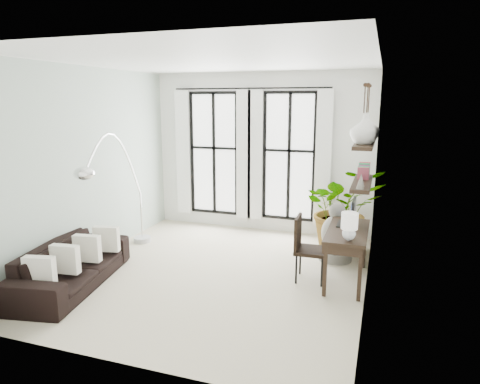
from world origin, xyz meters
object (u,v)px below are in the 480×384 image
at_px(plant, 342,209).
at_px(arc_lamp, 115,161).
at_px(desk, 347,234).
at_px(desk_chair, 305,244).
at_px(sofa, 72,265).
at_px(buddha, 336,236).

relative_size(plant, arc_lamp, 0.66).
distance_m(desk, desk_chair, 0.62).
distance_m(sofa, desk_chair, 3.42).
bearing_deg(sofa, plant, -61.54).
xyz_separation_m(desk, buddha, (-0.24, 0.90, -0.32)).
height_order(desk_chair, arc_lamp, arc_lamp).
bearing_deg(arc_lamp, desk_chair, 4.47).
bearing_deg(sofa, buddha, -67.33).
distance_m(plant, arc_lamp, 3.98).
distance_m(desk, arc_lamp, 3.78).
height_order(desk, arc_lamp, arc_lamp).
bearing_deg(desk, buddha, 105.06).
bearing_deg(plant, arc_lamp, -152.52).
xyz_separation_m(desk, arc_lamp, (-3.64, -0.32, 0.95)).
xyz_separation_m(desk, desk_chair, (-0.59, -0.09, -0.18)).
xyz_separation_m(plant, desk_chair, (-0.38, -1.55, -0.20)).
xyz_separation_m(plant, desk, (0.21, -1.46, -0.02)).
distance_m(sofa, arc_lamp, 1.73).
bearing_deg(arc_lamp, plant, 27.48).
xyz_separation_m(sofa, desk, (3.74, 1.37, 0.43)).
relative_size(sofa, plant, 1.43).
bearing_deg(desk, sofa, -159.88).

